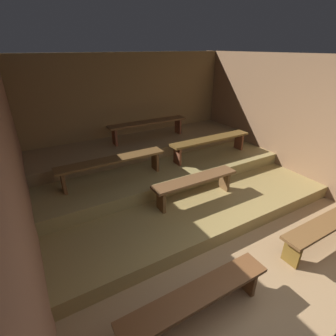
% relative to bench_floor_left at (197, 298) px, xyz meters
% --- Properties ---
extents(ground, '(5.80, 5.64, 0.08)m').
position_rel_bench_floor_left_xyz_m(ground, '(1.16, 1.96, -0.38)').
color(ground, '#9A7852').
extents(wall_back, '(5.80, 0.06, 2.57)m').
position_rel_bench_floor_left_xyz_m(wall_back, '(1.16, 4.41, 0.95)').
color(wall_back, olive).
rests_on(wall_back, ground).
extents(wall_left, '(0.06, 5.64, 2.57)m').
position_rel_bench_floor_left_xyz_m(wall_left, '(-1.37, 1.96, 0.95)').
color(wall_left, '#9A684F').
rests_on(wall_left, ground).
extents(wall_right, '(0.06, 5.64, 2.57)m').
position_rel_bench_floor_left_xyz_m(wall_right, '(3.69, 1.96, 0.95)').
color(wall_right, '#8B6544').
rests_on(wall_right, ground).
extents(platform_lower, '(5.00, 3.65, 0.23)m').
position_rel_bench_floor_left_xyz_m(platform_lower, '(1.16, 2.56, -0.22)').
color(platform_lower, olive).
rests_on(platform_lower, ground).
extents(platform_middle, '(5.00, 2.40, 0.23)m').
position_rel_bench_floor_left_xyz_m(platform_middle, '(1.16, 3.19, 0.01)').
color(platform_middle, '#96834D').
rests_on(platform_middle, platform_lower).
extents(platform_upper, '(5.00, 1.27, 0.23)m').
position_rel_bench_floor_left_xyz_m(platform_upper, '(1.16, 3.75, 0.25)').
color(platform_upper, '#90764F').
rests_on(platform_upper, platform_middle).
extents(bench_floor_left, '(1.73, 0.30, 0.42)m').
position_rel_bench_floor_left_xyz_m(bench_floor_left, '(0.00, 0.00, 0.00)').
color(bench_floor_left, brown).
rests_on(bench_floor_left, ground).
extents(bench_floor_right, '(1.73, 0.30, 0.42)m').
position_rel_bench_floor_left_xyz_m(bench_floor_right, '(2.33, 0.00, 0.00)').
color(bench_floor_right, brown).
rests_on(bench_floor_right, ground).
extents(bench_lower_center, '(1.60, 0.30, 0.42)m').
position_rel_bench_floor_left_xyz_m(bench_lower_center, '(1.18, 1.69, 0.23)').
color(bench_lower_center, brown).
rests_on(bench_lower_center, platform_lower).
extents(bench_middle_left, '(1.96, 0.30, 0.42)m').
position_rel_bench_floor_left_xyz_m(bench_middle_left, '(0.04, 2.67, 0.47)').
color(bench_middle_left, brown).
rests_on(bench_middle_left, platform_middle).
extents(bench_middle_right, '(1.96, 0.30, 0.42)m').
position_rel_bench_floor_left_xyz_m(bench_middle_right, '(2.28, 2.67, 0.47)').
color(bench_middle_right, brown).
rests_on(bench_middle_right, platform_middle).
extents(bench_upper_center, '(1.89, 0.30, 0.42)m').
position_rel_bench_floor_left_xyz_m(bench_upper_center, '(1.32, 3.79, 0.71)').
color(bench_upper_center, brown).
rests_on(bench_upper_center, platform_upper).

